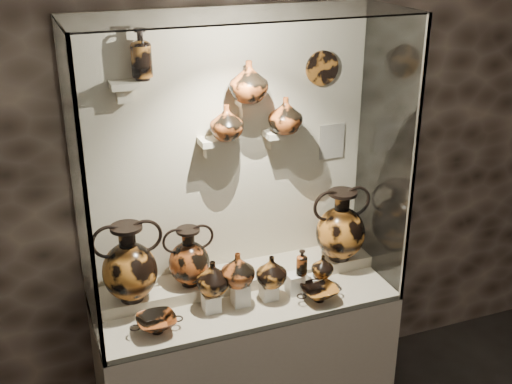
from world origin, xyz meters
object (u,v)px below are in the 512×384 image
amphora_mid (189,256)px  jug_c (271,271)px  jug_a (213,277)px  jug_b (238,269)px  kylix_right (319,292)px  amphora_left (129,263)px  ovoid_vase_a (226,122)px  jug_e (322,266)px  ovoid_vase_c (285,115)px  lekythos_small (302,261)px  kylix_left (156,323)px  ovoid_vase_b (249,81)px  lekythos_tall (141,52)px  amphora_right (341,225)px

amphora_mid → jug_c: (0.41, -0.22, -0.06)m
jug_a → jug_b: (0.14, -0.02, 0.03)m
amphora_mid → kylix_right: size_ratio=1.34×
amphora_left → ovoid_vase_a: 0.91m
amphora_mid → jug_b: size_ratio=1.78×
jug_a → jug_b: size_ratio=0.98×
amphora_mid → jug_c: size_ratio=1.91×
jug_e → ovoid_vase_c: bearing=138.0°
amphora_mid → ovoid_vase_c: (0.59, 0.04, 0.74)m
amphora_left → lekythos_small: bearing=11.2°
amphora_mid → kylix_left: size_ratio=1.31×
jug_c → lekythos_small: size_ratio=1.04×
amphora_left → amphora_mid: (0.34, 0.04, -0.05)m
jug_c → ovoid_vase_a: 0.86m
lekythos_small → amphora_mid: bearing=156.7°
jug_e → ovoid_vase_a: ovoid_vase_a is taller
jug_b → kylix_left: size_ratio=0.74×
lekythos_small → ovoid_vase_b: ovoid_vase_b is taller
amphora_left → kylix_right: (1.00, -0.29, -0.24)m
jug_e → lekythos_small: bearing=-159.4°
ovoid_vase_a → lekythos_tall: bearing=-178.9°
jug_b → ovoid_vase_a: ovoid_vase_a is taller
amphora_left → jug_b: bearing=5.0°
amphora_mid → jug_c: amphora_mid is taller
lekythos_small → ovoid_vase_b: bearing=127.9°
jug_e → amphora_right: bearing=61.4°
kylix_right → jug_c: bearing=148.1°
kylix_left → lekythos_tall: bearing=82.9°
ovoid_vase_a → amphora_right: bearing=-1.5°
kylix_left → lekythos_tall: lekythos_tall is taller
lekythos_small → kylix_right: bearing=-63.9°
jug_c → jug_e: 0.32m
amphora_right → lekythos_tall: 1.55m
amphora_left → ovoid_vase_a: (0.59, 0.09, 0.69)m
amphora_left → jug_a: size_ratio=2.33×
amphora_right → lekythos_small: amphora_right is taller
amphora_right → lekythos_tall: (-1.10, 0.12, 1.09)m
jug_e → ovoid_vase_b: 1.13m
jug_a → ovoid_vase_c: size_ratio=0.96×
jug_c → lekythos_tall: (-0.58, 0.30, 1.20)m
jug_e → ovoid_vase_a: 1.00m
amphora_mid → kylix_right: (0.66, -0.32, -0.19)m
amphora_right → ovoid_vase_a: (-0.68, 0.09, 0.69)m
jug_c → kylix_left: size_ratio=0.68×
lekythos_small → lekythos_tall: size_ratio=0.62×
jug_e → ovoid_vase_b: size_ratio=0.62×
jug_e → lekythos_tall: size_ratio=0.47×
ovoid_vase_a → ovoid_vase_c: bearing=5.1°
kylix_left → ovoid_vase_c: (0.86, 0.33, 0.93)m
lekythos_small → lekythos_tall: (-0.77, 0.30, 1.17)m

